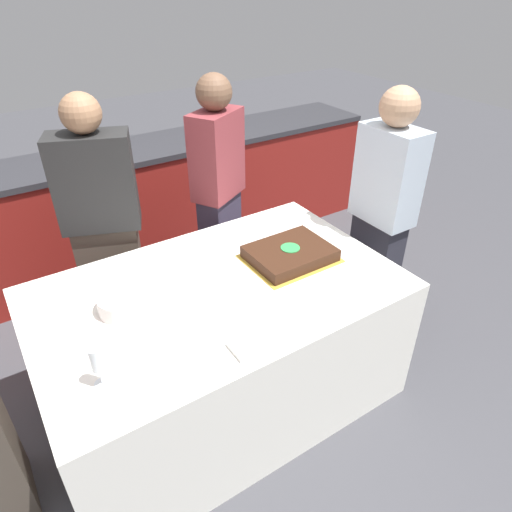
{
  "coord_description": "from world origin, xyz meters",
  "views": [
    {
      "loc": [
        -0.81,
        -1.57,
        2.05
      ],
      "look_at": [
        0.22,
        0.0,
        0.85
      ],
      "focal_mm": 32.0,
      "sensor_mm": 36.0,
      "label": 1
    }
  ],
  "objects_px": {
    "person_cutting_cake": "(219,196)",
    "cake": "(290,254)",
    "wine_glass": "(97,361)",
    "person_seated_right": "(381,218)",
    "person_standing_back": "(105,230)",
    "plate_stack": "(124,302)"
  },
  "relations": [
    {
      "from": "person_cutting_cake",
      "to": "cake",
      "type": "bearing_deg",
      "value": 60.31
    },
    {
      "from": "cake",
      "to": "wine_glass",
      "type": "bearing_deg",
      "value": -164.44
    },
    {
      "from": "person_cutting_cake",
      "to": "person_seated_right",
      "type": "relative_size",
      "value": 1.0
    },
    {
      "from": "person_seated_right",
      "to": "person_standing_back",
      "type": "relative_size",
      "value": 1.0
    },
    {
      "from": "person_cutting_cake",
      "to": "person_seated_right",
      "type": "xyz_separation_m",
      "value": [
        0.65,
        -0.76,
        -0.01
      ]
    },
    {
      "from": "person_standing_back",
      "to": "cake",
      "type": "bearing_deg",
      "value": 155.7
    },
    {
      "from": "person_standing_back",
      "to": "plate_stack",
      "type": "bearing_deg",
      "value": 100.57
    },
    {
      "from": "cake",
      "to": "person_standing_back",
      "type": "bearing_deg",
      "value": 134.28
    },
    {
      "from": "wine_glass",
      "to": "person_seated_right",
      "type": "height_order",
      "value": "person_seated_right"
    },
    {
      "from": "plate_stack",
      "to": "person_standing_back",
      "type": "bearing_deg",
      "value": 79.15
    },
    {
      "from": "cake",
      "to": "wine_glass",
      "type": "height_order",
      "value": "wine_glass"
    },
    {
      "from": "person_cutting_cake",
      "to": "person_standing_back",
      "type": "distance_m",
      "value": 0.74
    },
    {
      "from": "plate_stack",
      "to": "person_cutting_cake",
      "type": "distance_m",
      "value": 1.1
    },
    {
      "from": "cake",
      "to": "person_cutting_cake",
      "type": "xyz_separation_m",
      "value": [
        0.0,
        0.75,
        0.03
      ]
    },
    {
      "from": "person_seated_right",
      "to": "person_standing_back",
      "type": "bearing_deg",
      "value": -118.84
    },
    {
      "from": "plate_stack",
      "to": "wine_glass",
      "type": "relative_size",
      "value": 1.28
    },
    {
      "from": "cake",
      "to": "person_seated_right",
      "type": "xyz_separation_m",
      "value": [
        0.65,
        -0.01,
        0.03
      ]
    },
    {
      "from": "cake",
      "to": "person_cutting_cake",
      "type": "height_order",
      "value": "person_cutting_cake"
    },
    {
      "from": "person_cutting_cake",
      "to": "person_seated_right",
      "type": "bearing_deg",
      "value": 100.79
    },
    {
      "from": "wine_glass",
      "to": "person_standing_back",
      "type": "distance_m",
      "value": 1.11
    },
    {
      "from": "plate_stack",
      "to": "person_seated_right",
      "type": "distance_m",
      "value": 1.52
    },
    {
      "from": "person_seated_right",
      "to": "person_standing_back",
      "type": "height_order",
      "value": "person_seated_right"
    }
  ]
}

